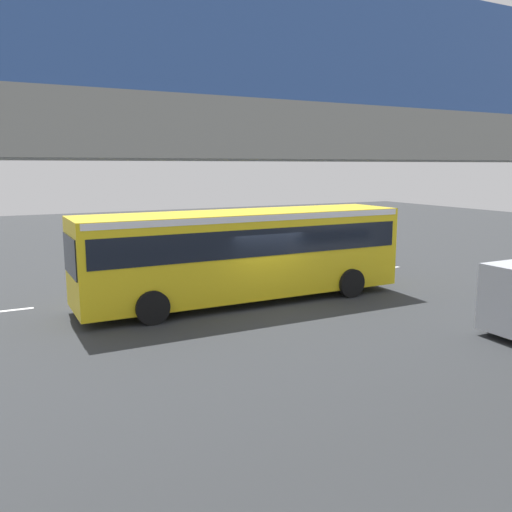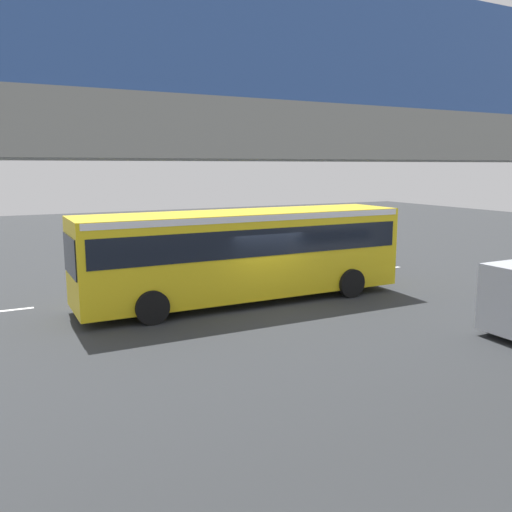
{
  "view_description": "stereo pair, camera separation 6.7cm",
  "coord_description": "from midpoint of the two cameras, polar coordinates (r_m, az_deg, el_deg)",
  "views": [
    {
      "loc": [
        8.33,
        15.59,
        4.71
      ],
      "look_at": [
        -0.08,
        -0.68,
        1.6
      ],
      "focal_mm": 37.43,
      "sensor_mm": 36.0,
      "label": 1
    },
    {
      "loc": [
        8.27,
        15.62,
        4.71
      ],
      "look_at": [
        -0.08,
        -0.68,
        1.6
      ],
      "focal_mm": 37.43,
      "sensor_mm": 36.0,
      "label": 2
    }
  ],
  "objects": [
    {
      "name": "ground",
      "position": [
        18.29,
        0.84,
        -5.29
      ],
      "size": [
        80.0,
        80.0,
        0.0
      ],
      "primitive_type": "plane",
      "color": "#2D3033"
    },
    {
      "name": "city_bus",
      "position": [
        18.5,
        -1.22,
        0.85
      ],
      "size": [
        11.54,
        2.85,
        3.15
      ],
      "color": "yellow",
      "rests_on": "ground"
    },
    {
      "name": "bicycle_red",
      "position": [
        21.01,
        25.61,
        -3.23
      ],
      "size": [
        1.77,
        0.44,
        0.96
      ],
      "color": "black",
      "rests_on": "ground"
    },
    {
      "name": "pedestrian",
      "position": [
        26.27,
        12.73,
        1.04
      ],
      "size": [
        0.38,
        0.38,
        1.79
      ],
      "color": "#2D2D38",
      "rests_on": "ground"
    },
    {
      "name": "traffic_sign",
      "position": [
        24.51,
        6.78,
        2.97
      ],
      "size": [
        0.08,
        0.6,
        2.8
      ],
      "color": "slate",
      "rests_on": "ground"
    },
    {
      "name": "lane_dash_leftmost",
      "position": [
        25.36,
        13.47,
        -1.32
      ],
      "size": [
        2.0,
        0.2,
        0.01
      ],
      "primitive_type": "cube",
      "color": "silver",
      "rests_on": "ground"
    },
    {
      "name": "lane_dash_left",
      "position": [
        22.99,
        5.86,
        -2.22
      ],
      "size": [
        2.0,
        0.2,
        0.01
      ],
      "primitive_type": "cube",
      "color": "silver",
      "rests_on": "ground"
    },
    {
      "name": "lane_dash_centre",
      "position": [
        21.13,
        -3.3,
        -3.25
      ],
      "size": [
        2.0,
        0.2,
        0.01
      ],
      "primitive_type": "cube",
      "color": "silver",
      "rests_on": "ground"
    },
    {
      "name": "lane_dash_right",
      "position": [
        19.9,
        -13.92,
        -4.33
      ],
      "size": [
        2.0,
        0.2,
        0.01
      ],
      "primitive_type": "cube",
      "color": "silver",
      "rests_on": "ground"
    },
    {
      "name": "lane_dash_rightmost",
      "position": [
        19.43,
        -25.51,
        -5.34
      ],
      "size": [
        2.0,
        0.2,
        0.01
      ],
      "primitive_type": "cube",
      "color": "silver",
      "rests_on": "ground"
    }
  ]
}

